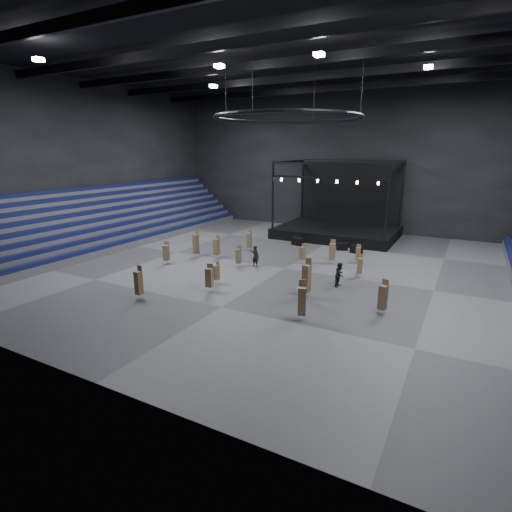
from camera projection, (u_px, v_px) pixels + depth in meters
The scene contains 30 objects.
floor at pixel (285, 268), 36.22m from camera, with size 50.00×50.00×0.00m, color #545457.
ceiling at pixel (289, 51), 31.60m from camera, with size 50.00×42.00×0.20m, color black.
wall_back at pixel (353, 161), 51.76m from camera, with size 50.00×0.20×18.00m, color black.
wall_front at pixel (73, 186), 16.06m from camera, with size 50.00×0.20×18.00m, color black.
wall_left at pixel (86, 163), 45.41m from camera, with size 0.20×42.00×18.00m, color black.
bleachers_left at pixel (105, 227), 46.32m from camera, with size 7.20×40.00×6.40m.
stage at pixel (339, 224), 49.65m from camera, with size 14.00×10.00×9.20m.
truss_ring at pixel (288, 118), 32.88m from camera, with size 12.30×12.30×5.15m.
roof_girders at pixel (289, 62), 31.80m from camera, with size 49.00×30.35×0.70m.
floodlights at pixel (266, 61), 28.56m from camera, with size 28.60×16.60×0.25m.
flight_case_left at pixel (298, 241), 45.01m from camera, with size 1.32×0.66×0.88m, color black.
flight_case_mid at pixel (342, 247), 42.75m from camera, with size 1.19×0.60×0.79m, color black.
flight_case_right at pixel (357, 249), 41.47m from camera, with size 1.21×0.61×0.81m, color black.
chair_stack_0 at pixel (302, 253), 37.60m from camera, with size 0.56×0.56×1.90m.
chair_stack_1 at pixel (307, 278), 28.77m from camera, with size 0.59×0.59×2.94m.
chair_stack_2 at pixel (216, 272), 31.88m from camera, with size 0.54×0.54×1.80m.
chair_stack_3 at pixel (360, 265), 33.38m from camera, with size 0.55×0.55×2.01m.
chair_stack_4 at pixel (217, 247), 39.19m from camera, with size 0.57×0.57×2.36m.
chair_stack_5 at pixel (209, 277), 30.03m from camera, with size 0.58×0.58×2.16m.
chair_stack_6 at pixel (239, 256), 36.49m from camera, with size 0.47×0.47×1.99m.
chair_stack_7 at pixel (139, 282), 28.47m from camera, with size 0.49×0.49×2.49m.
chair_stack_8 at pixel (383, 297), 25.76m from camera, with size 0.58×0.58×2.38m.
chair_stack_9 at pixel (166, 252), 37.25m from camera, with size 0.57×0.57×2.19m.
chair_stack_10 at pixel (249, 240), 42.40m from camera, with size 0.45×0.45×2.31m.
chair_stack_11 at pixel (302, 300), 24.83m from camera, with size 0.64×0.64×2.64m.
chair_stack_12 at pixel (332, 251), 37.43m from camera, with size 0.54×0.54×2.33m.
chair_stack_13 at pixel (358, 253), 37.71m from camera, with size 0.48×0.48×1.82m.
chair_stack_14 at pixel (196, 244), 39.66m from camera, with size 0.61×0.61×2.78m.
man_center at pixel (255, 256), 36.60m from camera, with size 0.72×0.47×1.98m, color black.
crew_member at pixel (340, 275), 31.22m from camera, with size 0.94×0.73×1.93m, color black.
Camera 1 is at (14.22, -31.77, 10.40)m, focal length 28.00 mm.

